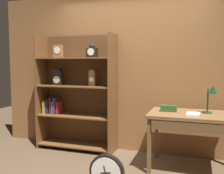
{
  "coord_description": "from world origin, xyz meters",
  "views": [
    {
      "loc": [
        1.02,
        -2.7,
        1.44
      ],
      "look_at": [
        -0.15,
        0.77,
        1.11
      ],
      "focal_mm": 41.25,
      "sensor_mm": 36.0,
      "label": 1
    }
  ],
  "objects_px": {
    "toolbox_small": "(169,108)",
    "open_repair_manual": "(193,114)",
    "bookshelf": "(75,94)",
    "workbench": "(191,121)",
    "round_clock_large": "(107,173)",
    "desk_lamp": "(212,94)"
  },
  "relations": [
    {
      "from": "toolbox_small",
      "to": "open_repair_manual",
      "type": "bearing_deg",
      "value": -26.63
    },
    {
      "from": "bookshelf",
      "to": "open_repair_manual",
      "type": "height_order",
      "value": "bookshelf"
    },
    {
      "from": "workbench",
      "to": "round_clock_large",
      "type": "relative_size",
      "value": 2.51
    },
    {
      "from": "round_clock_large",
      "to": "desk_lamp",
      "type": "bearing_deg",
      "value": 41.89
    },
    {
      "from": "open_repair_manual",
      "to": "workbench",
      "type": "bearing_deg",
      "value": 111.43
    },
    {
      "from": "toolbox_small",
      "to": "round_clock_large",
      "type": "bearing_deg",
      "value": -119.46
    },
    {
      "from": "round_clock_large",
      "to": "bookshelf",
      "type": "bearing_deg",
      "value": 128.83
    },
    {
      "from": "bookshelf",
      "to": "round_clock_large",
      "type": "relative_size",
      "value": 4.35
    },
    {
      "from": "bookshelf",
      "to": "toolbox_small",
      "type": "height_order",
      "value": "bookshelf"
    },
    {
      "from": "workbench",
      "to": "toolbox_small",
      "type": "bearing_deg",
      "value": 168.13
    },
    {
      "from": "open_repair_manual",
      "to": "round_clock_large",
      "type": "xyz_separation_m",
      "value": [
        -0.89,
        -0.83,
        -0.57
      ]
    },
    {
      "from": "round_clock_large",
      "to": "open_repair_manual",
      "type": "bearing_deg",
      "value": 42.95
    },
    {
      "from": "workbench",
      "to": "desk_lamp",
      "type": "relative_size",
      "value": 2.77
    },
    {
      "from": "desk_lamp",
      "to": "toolbox_small",
      "type": "height_order",
      "value": "desk_lamp"
    },
    {
      "from": "toolbox_small",
      "to": "open_repair_manual",
      "type": "relative_size",
      "value": 0.99
    },
    {
      "from": "round_clock_large",
      "to": "toolbox_small",
      "type": "bearing_deg",
      "value": 60.54
    },
    {
      "from": "desk_lamp",
      "to": "round_clock_large",
      "type": "height_order",
      "value": "desk_lamp"
    },
    {
      "from": "open_repair_manual",
      "to": "desk_lamp",
      "type": "bearing_deg",
      "value": 41.58
    },
    {
      "from": "workbench",
      "to": "round_clock_large",
      "type": "bearing_deg",
      "value": -132.68
    },
    {
      "from": "workbench",
      "to": "desk_lamp",
      "type": "xyz_separation_m",
      "value": [
        0.25,
        0.07,
        0.36
      ]
    },
    {
      "from": "desk_lamp",
      "to": "round_clock_large",
      "type": "xyz_separation_m",
      "value": [
        -1.11,
        -1.0,
        -0.82
      ]
    },
    {
      "from": "toolbox_small",
      "to": "round_clock_large",
      "type": "distance_m",
      "value": 1.29
    }
  ]
}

